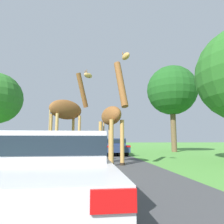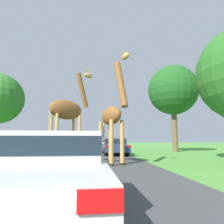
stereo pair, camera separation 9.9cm
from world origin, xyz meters
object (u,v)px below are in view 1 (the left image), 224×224
at_px(car_lead_maroon, 56,169).
at_px(car_queue_right, 114,146).
at_px(car_far_ahead, 99,144).
at_px(tree_right_cluster, 172,91).
at_px(car_queue_left, 64,144).
at_px(giraffe_companion, 68,111).
at_px(giraffe_near_road, 112,116).

xyz_separation_m(car_lead_maroon, car_queue_right, (2.64, 12.77, -0.01)).
xyz_separation_m(car_lead_maroon, car_far_ahead, (1.88, 19.91, -0.05)).
xyz_separation_m(car_far_ahead, tree_right_cluster, (7.16, -4.46, 5.51)).
bearing_deg(car_queue_left, giraffe_companion, -83.22).
height_order(giraffe_near_road, car_queue_right, giraffe_near_road).
bearing_deg(car_queue_left, car_lead_maroon, -83.95).
height_order(car_lead_maroon, car_queue_left, car_lead_maroon).
bearing_deg(giraffe_near_road, car_queue_right, -117.52).
distance_m(car_far_ahead, tree_right_cluster, 10.07).
relative_size(giraffe_near_road, car_queue_left, 1.16).
xyz_separation_m(giraffe_near_road, car_queue_left, (-4.27, 17.49, -1.70)).
xyz_separation_m(car_queue_left, tree_right_cluster, (11.55, -8.32, 5.50)).
distance_m(giraffe_near_road, car_queue_left, 18.09).
bearing_deg(car_lead_maroon, giraffe_companion, 94.08).
height_order(giraffe_near_road, car_lead_maroon, giraffe_near_road).
bearing_deg(giraffe_companion, car_far_ahead, 129.41).
relative_size(car_lead_maroon, tree_right_cluster, 0.51).
distance_m(car_queue_left, tree_right_cluster, 15.26).
distance_m(giraffe_companion, car_lead_maroon, 6.76).
xyz_separation_m(giraffe_near_road, car_queue_right, (0.89, 6.48, -1.67)).
bearing_deg(car_queue_right, tree_right_cluster, 22.81).
height_order(giraffe_companion, car_queue_right, giraffe_companion).
distance_m(car_queue_right, car_queue_left, 12.16).
xyz_separation_m(car_queue_right, tree_right_cluster, (6.39, 2.69, 5.47)).
bearing_deg(tree_right_cluster, car_far_ahead, 148.07).
xyz_separation_m(giraffe_near_road, car_far_ahead, (0.13, 13.63, -1.71)).
distance_m(giraffe_near_road, car_lead_maroon, 6.73).
distance_m(giraffe_near_road, giraffe_companion, 2.23).
bearing_deg(giraffe_companion, car_queue_left, 146.06).
distance_m(giraffe_near_road, car_queue_right, 6.76).
bearing_deg(car_queue_left, giraffe_near_road, -76.28).
xyz_separation_m(car_lead_maroon, car_queue_left, (-2.52, 23.77, -0.04)).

